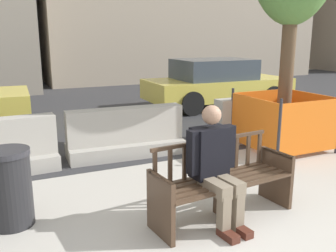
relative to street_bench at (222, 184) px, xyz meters
The scene contains 9 objects.
ground_plane 0.76m from the street_bench, 90.91° to the right, with size 200.00×200.00×0.00m, color #B7B2A8.
street_asphalt 8.07m from the street_bench, 90.07° to the left, with size 120.00×12.00×0.01m, color #333335.
street_bench is the anchor object (origin of this frame).
seated_person 0.34m from the street_bench, 154.85° to the right, with size 0.59×0.75×1.31m.
jersey_barrier_centre 2.65m from the street_bench, 95.68° to the left, with size 2.03×0.77×0.84m.
jersey_barrier_right 3.71m from the street_bench, 45.57° to the left, with size 2.00×0.69×0.84m.
construction_fence 3.10m from the street_bench, 36.50° to the left, with size 1.37×1.37×1.07m.
car_taxi_near 6.95m from the street_bench, 58.61° to the left, with size 4.21×1.96×1.38m.
trash_bin 2.33m from the street_bench, 159.88° to the left, with size 0.48×0.48×0.86m.
Camera 1 is at (-2.21, -2.69, 2.03)m, focal length 40.00 mm.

